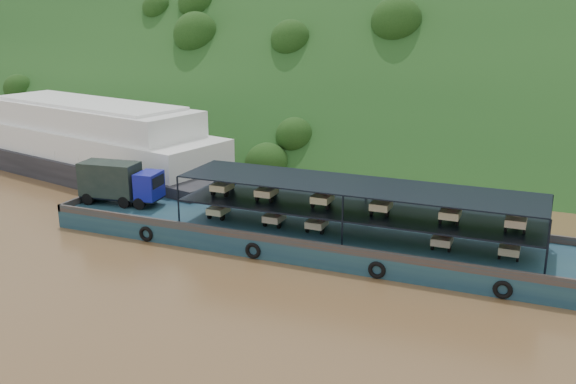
% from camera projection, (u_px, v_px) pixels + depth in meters
% --- Properties ---
extents(ground, '(160.00, 160.00, 0.00)m').
position_uv_depth(ground, '(299.00, 255.00, 40.95)').
color(ground, brown).
rests_on(ground, ground).
extents(hillside, '(140.00, 39.60, 39.60)m').
position_uv_depth(hillside, '(416.00, 147.00, 72.85)').
color(hillside, '#173B15').
rests_on(hillside, ground).
extents(cargo_barge, '(35.01, 7.18, 4.54)m').
position_uv_depth(cargo_barge, '(290.00, 228.00, 42.81)').
color(cargo_barge, '#142E46').
rests_on(cargo_barge, ground).
extents(passenger_ferry, '(35.29, 16.07, 6.93)m').
position_uv_depth(passenger_ferry, '(90.00, 143.00, 60.15)').
color(passenger_ferry, black).
rests_on(passenger_ferry, ground).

